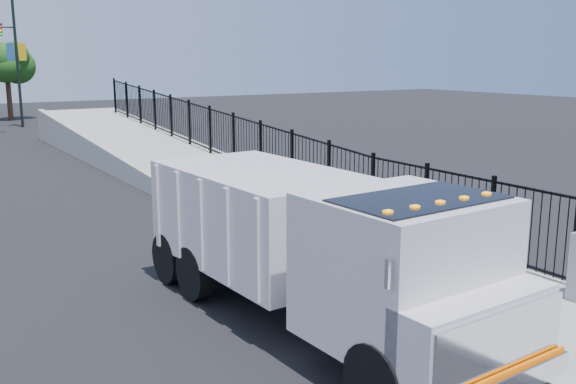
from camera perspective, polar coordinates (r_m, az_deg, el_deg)
ground at (r=12.41m, az=6.54°, el=-9.13°), size 120.00×120.00×0.00m
sidewalk at (r=12.39m, az=19.56°, el=-9.51°), size 3.55×12.00×0.12m
curb at (r=11.02m, az=13.20°, el=-11.72°), size 0.30×12.00×0.16m
ramp at (r=27.08m, az=-11.41°, el=2.20°), size 3.95×24.06×3.19m
iron_fence at (r=23.90m, az=-4.84°, el=3.32°), size 0.10×28.00×1.80m
truck at (r=10.50m, az=2.62°, el=-4.43°), size 2.85×7.82×2.64m
worker at (r=11.45m, az=12.24°, el=-5.89°), size 0.58×0.73×1.75m
debris at (r=12.84m, az=11.96°, el=-7.84°), size 0.31×0.31×0.08m
light_pole_1 at (r=45.06m, az=-23.34°, el=10.82°), size 3.78×0.22×8.00m
tree_1 at (r=50.69m, az=-23.76°, el=10.30°), size 2.34×2.34×5.17m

